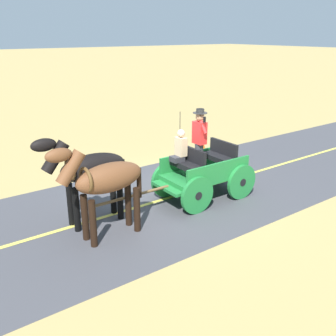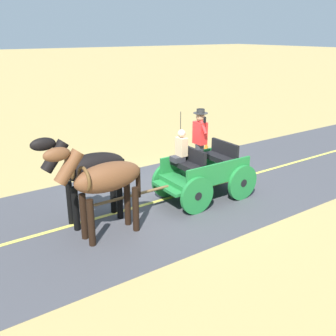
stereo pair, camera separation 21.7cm
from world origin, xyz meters
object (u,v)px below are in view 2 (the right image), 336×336
horse_drawn_carriage (203,170)px  horse_near_side (104,180)px  horse_off_side (88,170)px  traffic_cone (206,149)px

horse_drawn_carriage → horse_near_side: (-0.38, 3.03, 0.51)m
horse_near_side → horse_off_side: (0.80, -0.01, 0.00)m
horse_drawn_carriage → horse_off_side: (0.42, 3.03, 0.51)m
horse_drawn_carriage → horse_off_side: size_ratio=2.04×
horse_near_side → traffic_cone: size_ratio=4.42×
horse_off_side → horse_near_side: bearing=179.6°
horse_near_side → horse_off_side: same height
horse_drawn_carriage → traffic_cone: horse_drawn_carriage is taller
horse_off_side → traffic_cone: size_ratio=4.42×
horse_near_side → traffic_cone: 6.60m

